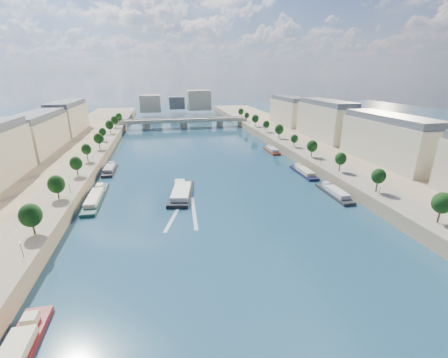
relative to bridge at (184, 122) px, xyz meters
name	(u,v)px	position (x,y,z in m)	size (l,w,h in m)	color
ground	(205,172)	(0.00, -128.33, -5.08)	(700.00, 700.00, 0.00)	#0D2C3C
quay_left	(42,177)	(-72.00, -128.33, -2.58)	(44.00, 520.00, 5.00)	#9E8460
quay_right	(340,159)	(72.00, -128.33, -2.58)	(44.00, 520.00, 5.00)	#9E8460
pave_left	(78,169)	(-57.00, -128.33, -0.03)	(14.00, 520.00, 0.10)	gray
pave_right	(314,156)	(57.00, -128.33, -0.03)	(14.00, 520.00, 0.10)	gray
trees_left	(82,156)	(-55.00, -126.33, 5.39)	(4.80, 268.80, 8.26)	#382B1E
trees_right	(303,141)	(55.00, -118.33, 5.39)	(4.80, 268.80, 8.26)	#382B1E
lamps_left	(83,169)	(-52.50, -138.33, 2.70)	(0.36, 200.36, 4.28)	black
lamps_right	(302,149)	(52.50, -123.33, 2.70)	(0.36, 200.36, 4.28)	black
buildings_left	(14,141)	(-85.00, -116.33, 11.37)	(16.00, 226.00, 23.20)	#C1B594
buildings_right	(352,128)	(85.00, -116.33, 11.37)	(16.00, 226.00, 23.20)	#C1B594
skyline	(180,102)	(3.19, 91.19, 9.57)	(79.00, 42.00, 22.00)	#C1B594
bridge	(184,122)	(0.00, 0.00, 0.00)	(112.00, 12.00, 8.15)	#C1B79E
tour_barge	(181,192)	(-13.47, -155.20, -4.07)	(12.34, 28.08, 3.74)	black
wake	(185,213)	(-13.47, -171.81, -5.06)	(12.05, 26.03, 0.04)	silver
moored_barges_left	(75,238)	(-45.50, -183.82, -4.24)	(5.00, 153.90, 3.60)	#1A1F3A
moored_barges_right	(329,190)	(45.50, -164.00, -4.24)	(5.00, 160.65, 3.60)	black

